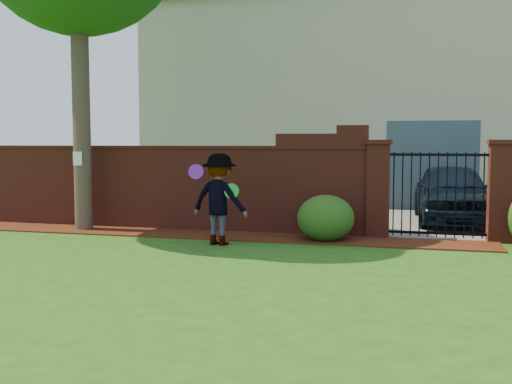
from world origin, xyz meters
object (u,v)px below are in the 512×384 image
(man, at_px, (218,199))
(frisbee_purple, at_px, (196,172))
(car, at_px, (453,194))
(frisbee_green, at_px, (232,191))

(man, relative_size, frisbee_purple, 6.13)
(car, xyz_separation_m, man, (-4.21, -4.06, 0.14))
(car, bearing_deg, frisbee_green, -135.75)
(man, height_order, frisbee_green, man)
(frisbee_purple, distance_m, frisbee_green, 0.71)
(frisbee_green, bearing_deg, car, 46.44)
(frisbee_purple, relative_size, frisbee_green, 0.99)
(car, relative_size, frisbee_purple, 14.92)
(man, xyz_separation_m, frisbee_purple, (-0.33, -0.25, 0.50))
(man, relative_size, frisbee_green, 6.06)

